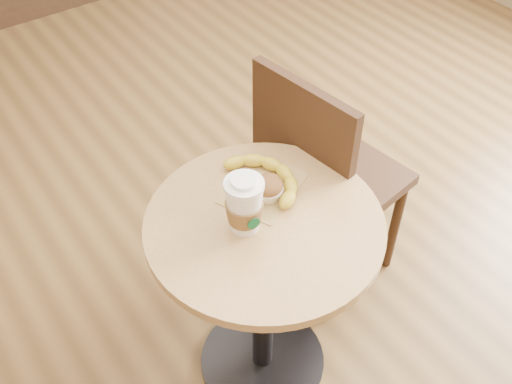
# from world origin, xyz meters

# --- Properties ---
(cafe_table) EXTENTS (0.66, 0.66, 0.75)m
(cafe_table) POSITION_xyz_m (0.12, 0.03, 0.52)
(cafe_table) COLOR black
(cafe_table) RESTS_ON ground
(chair_right) EXTENTS (0.48, 0.48, 0.97)m
(chair_right) POSITION_xyz_m (0.52, 0.24, 0.53)
(chair_right) COLOR #331F12
(chair_right) RESTS_ON ground
(kraft_bag) EXTENTS (0.29, 0.27, 0.00)m
(kraft_bag) POSITION_xyz_m (0.19, 0.13, 0.75)
(kraft_bag) COLOR #A88A51
(kraft_bag) RESTS_ON cafe_table
(coffee_cup) EXTENTS (0.10, 0.11, 0.18)m
(coffee_cup) POSITION_xyz_m (0.06, 0.04, 0.83)
(coffee_cup) COLOR white
(coffee_cup) RESTS_ON cafe_table
(muffin) EXTENTS (0.08, 0.08, 0.08)m
(muffin) POSITION_xyz_m (0.18, 0.09, 0.79)
(muffin) COLOR white
(muffin) RESTS_ON kraft_bag
(banana) EXTENTS (0.19, 0.30, 0.04)m
(banana) POSITION_xyz_m (0.22, 0.14, 0.77)
(banana) COLOR gold
(banana) RESTS_ON kraft_bag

